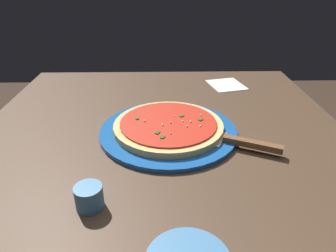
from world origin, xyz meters
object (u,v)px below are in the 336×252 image
(cup_small_sauce, at_px, (89,197))
(serving_plate, at_px, (168,131))
(pizza_server, at_px, (234,141))
(napkin_folded_right, at_px, (226,85))
(pizza, at_px, (168,126))

(cup_small_sauce, bearing_deg, serving_plate, 151.31)
(pizza_server, relative_size, cup_small_sauce, 4.54)
(napkin_folded_right, bearing_deg, pizza_server, -8.51)
(pizza, bearing_deg, cup_small_sauce, -28.69)
(pizza_server, bearing_deg, napkin_folded_right, 171.49)
(pizza, xyz_separation_m, napkin_folded_right, (-0.33, 0.21, -0.02))
(pizza_server, bearing_deg, cup_small_sauce, -56.86)
(serving_plate, height_order, pizza_server, pizza_server)
(pizza, distance_m, pizza_server, 0.16)
(cup_small_sauce, height_order, napkin_folded_right, cup_small_sauce)
(cup_small_sauce, bearing_deg, pizza_server, 123.14)
(pizza_server, distance_m, napkin_folded_right, 0.41)
(serving_plate, height_order, napkin_folded_right, serving_plate)
(pizza, bearing_deg, napkin_folded_right, 148.17)
(serving_plate, xyz_separation_m, napkin_folded_right, (-0.33, 0.21, -0.00))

